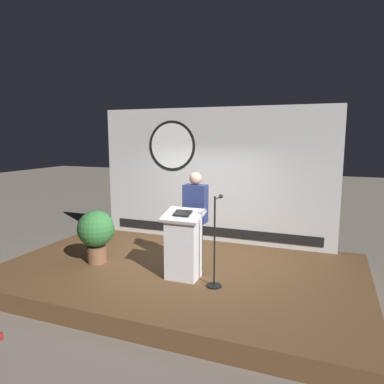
{
  "coord_description": "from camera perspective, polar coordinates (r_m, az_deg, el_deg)",
  "views": [
    {
      "loc": [
        2.46,
        -5.73,
        2.65
      ],
      "look_at": [
        0.24,
        -0.04,
        1.7
      ],
      "focal_mm": 33.69,
      "sensor_mm": 36.0,
      "label": 1
    }
  ],
  "objects": [
    {
      "name": "ground_plane",
      "position": [
        6.78,
        -1.85,
        -14.16
      ],
      "size": [
        40.0,
        40.0,
        0.0
      ],
      "primitive_type": "plane",
      "color": "#6B6056"
    },
    {
      "name": "stage_platform",
      "position": [
        6.72,
        -1.86,
        -12.98
      ],
      "size": [
        6.4,
        4.0,
        0.3
      ],
      "primitive_type": "cube",
      "color": "brown",
      "rests_on": "ground"
    },
    {
      "name": "banner_display",
      "position": [
        8.02,
        3.13,
        2.65
      ],
      "size": [
        5.33,
        0.12,
        2.97
      ],
      "color": "silver",
      "rests_on": "stage_platform"
    },
    {
      "name": "podium",
      "position": [
        6.01,
        -1.4,
        -8.46
      ],
      "size": [
        0.64,
        0.5,
        1.16
      ],
      "color": "silver",
      "rests_on": "stage_platform"
    },
    {
      "name": "speaker_person",
      "position": [
        6.34,
        0.55,
        -4.46
      ],
      "size": [
        0.4,
        0.26,
        1.74
      ],
      "color": "black",
      "rests_on": "stage_platform"
    },
    {
      "name": "microphone_stand",
      "position": [
        5.74,
        3.69,
        -9.96
      ],
      "size": [
        0.24,
        0.47,
        1.45
      ],
      "color": "black",
      "rests_on": "stage_platform"
    },
    {
      "name": "potted_plant",
      "position": [
        6.96,
        -14.95,
        -6.05
      ],
      "size": [
        0.68,
        0.68,
        0.99
      ],
      "color": "brown",
      "rests_on": "stage_platform"
    }
  ]
}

